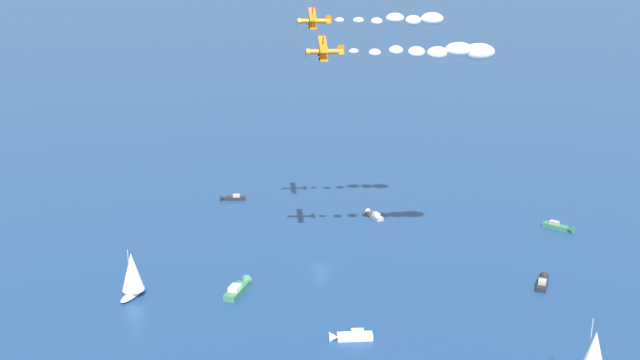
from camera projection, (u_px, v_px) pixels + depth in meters
The scene contains 14 objects.
ground_plane at pixel (321, 268), 152.50m from camera, with size 2000.00×2000.00×0.00m, color navy.
motorboat_far_port at pixel (560, 227), 173.19m from camera, with size 3.40×7.55×2.12m.
motorboat_inshore at pixel (349, 336), 124.97m from camera, with size 7.25×5.51×2.14m.
sailboat_offshore at pixel (132, 274), 139.25m from camera, with size 7.41×6.19×9.79m.
motorboat_trailing at pixel (374, 215), 181.15m from camera, with size 2.76×6.54×1.84m.
motorboat_ahead at pixel (232, 198), 193.13m from camera, with size 6.33×5.00×1.89m.
motorboat_outer_ring_b at pixel (543, 282), 145.00m from camera, with size 6.91×5.37×2.05m.
motorboat_outer_ring_c at pixel (239, 288), 142.16m from camera, with size 8.41×7.12×2.56m.
biplane_lead at pixel (323, 51), 129.62m from camera, with size 7.03×6.96×3.87m.
wingwalker_lead at pixel (323, 39), 128.42m from camera, with size 0.85×1.29×1.52m.
smoke_trail_lead at pixel (452, 51), 130.95m from camera, with size 23.54×15.88×3.96m.
biplane_wingman at pixel (313, 20), 146.56m from camera, with size 7.03×6.96×3.87m.
wingwalker_wingman at pixel (313, 10), 145.35m from camera, with size 0.60×0.86×1.78m.
smoke_trail_wingman at pixel (410, 19), 147.99m from camera, with size 19.63×13.62×3.28m.
Camera 1 is at (-82.01, -113.30, 63.41)m, focal length 41.83 mm.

